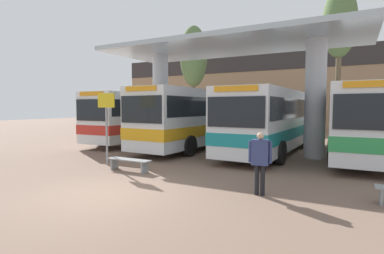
{
  "coord_description": "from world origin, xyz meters",
  "views": [
    {
      "loc": [
        6.11,
        -6.21,
        2.46
      ],
      "look_at": [
        0.0,
        5.02,
        1.6
      ],
      "focal_mm": 28.0,
      "sensor_mm": 36.0,
      "label": 1
    }
  ],
  "objects_px": {
    "info_sign_platform": "(106,114)",
    "poplar_tree_behind_right": "(194,57)",
    "transit_bus_center_bay": "(202,116)",
    "pedestrian_waiting": "(260,157)",
    "parked_car_street": "(276,123)",
    "transit_bus_left_bay": "(147,115)",
    "transit_bus_far_right_bay": "(363,119)",
    "waiting_bench_far_platform": "(129,162)",
    "transit_bus_right_bay": "(272,118)",
    "poplar_tree_behind_left": "(340,24)"
  },
  "relations": [
    {
      "from": "info_sign_platform",
      "to": "poplar_tree_behind_right",
      "type": "xyz_separation_m",
      "value": [
        -4.03,
        15.31,
        4.9
      ]
    },
    {
      "from": "transit_bus_left_bay",
      "to": "transit_bus_far_right_bay",
      "type": "distance_m",
      "value": 13.26
    },
    {
      "from": "poplar_tree_behind_left",
      "to": "parked_car_street",
      "type": "xyz_separation_m",
      "value": [
        -5.29,
        4.05,
        -7.31
      ]
    },
    {
      "from": "info_sign_platform",
      "to": "pedestrian_waiting",
      "type": "height_order",
      "value": "info_sign_platform"
    },
    {
      "from": "transit_bus_center_bay",
      "to": "poplar_tree_behind_left",
      "type": "relative_size",
      "value": 1.06
    },
    {
      "from": "transit_bus_center_bay",
      "to": "waiting_bench_far_platform",
      "type": "height_order",
      "value": "transit_bus_center_bay"
    },
    {
      "from": "transit_bus_center_bay",
      "to": "info_sign_platform",
      "type": "xyz_separation_m",
      "value": [
        -0.9,
        -7.19,
        0.25
      ]
    },
    {
      "from": "pedestrian_waiting",
      "to": "transit_bus_left_bay",
      "type": "bearing_deg",
      "value": 132.06
    },
    {
      "from": "transit_bus_left_bay",
      "to": "parked_car_street",
      "type": "relative_size",
      "value": 2.24
    },
    {
      "from": "poplar_tree_behind_right",
      "to": "parked_car_street",
      "type": "height_order",
      "value": "poplar_tree_behind_right"
    },
    {
      "from": "transit_bus_left_bay",
      "to": "info_sign_platform",
      "type": "relative_size",
      "value": 3.47
    },
    {
      "from": "transit_bus_center_bay",
      "to": "transit_bus_right_bay",
      "type": "xyz_separation_m",
      "value": [
        4.41,
        -0.31,
        -0.07
      ]
    },
    {
      "from": "transit_bus_far_right_bay",
      "to": "waiting_bench_far_platform",
      "type": "bearing_deg",
      "value": 45.6
    },
    {
      "from": "transit_bus_left_bay",
      "to": "poplar_tree_behind_right",
      "type": "height_order",
      "value": "poplar_tree_behind_right"
    },
    {
      "from": "info_sign_platform",
      "to": "pedestrian_waiting",
      "type": "distance_m",
      "value": 7.13
    },
    {
      "from": "info_sign_platform",
      "to": "poplar_tree_behind_left",
      "type": "bearing_deg",
      "value": 61.16
    },
    {
      "from": "waiting_bench_far_platform",
      "to": "parked_car_street",
      "type": "bearing_deg",
      "value": 86.64
    },
    {
      "from": "waiting_bench_far_platform",
      "to": "poplar_tree_behind_right",
      "type": "bearing_deg",
      "value": 109.74
    },
    {
      "from": "transit_bus_left_bay",
      "to": "transit_bus_far_right_bay",
      "type": "relative_size",
      "value": 0.89
    },
    {
      "from": "transit_bus_right_bay",
      "to": "transit_bus_left_bay",
      "type": "bearing_deg",
      "value": -3.46
    },
    {
      "from": "transit_bus_right_bay",
      "to": "poplar_tree_behind_right",
      "type": "bearing_deg",
      "value": -40.55
    },
    {
      "from": "parked_car_street",
      "to": "pedestrian_waiting",
      "type": "bearing_deg",
      "value": -79.93
    },
    {
      "from": "pedestrian_waiting",
      "to": "parked_car_street",
      "type": "height_order",
      "value": "parked_car_street"
    },
    {
      "from": "parked_car_street",
      "to": "transit_bus_far_right_bay",
      "type": "bearing_deg",
      "value": -59.62
    },
    {
      "from": "transit_bus_left_bay",
      "to": "poplar_tree_behind_left",
      "type": "height_order",
      "value": "poplar_tree_behind_left"
    },
    {
      "from": "waiting_bench_far_platform",
      "to": "poplar_tree_behind_left",
      "type": "distance_m",
      "value": 18.32
    },
    {
      "from": "parked_car_street",
      "to": "transit_bus_left_bay",
      "type": "bearing_deg",
      "value": -121.96
    },
    {
      "from": "transit_bus_center_bay",
      "to": "transit_bus_far_right_bay",
      "type": "bearing_deg",
      "value": -173.81
    },
    {
      "from": "transit_bus_right_bay",
      "to": "poplar_tree_behind_right",
      "type": "height_order",
      "value": "poplar_tree_behind_right"
    },
    {
      "from": "pedestrian_waiting",
      "to": "poplar_tree_behind_left",
      "type": "xyz_separation_m",
      "value": [
        1.14,
        15.91,
        7.23
      ]
    },
    {
      "from": "info_sign_platform",
      "to": "poplar_tree_behind_left",
      "type": "height_order",
      "value": "poplar_tree_behind_left"
    },
    {
      "from": "poplar_tree_behind_right",
      "to": "pedestrian_waiting",
      "type": "bearing_deg",
      "value": -56.46
    },
    {
      "from": "transit_bus_right_bay",
      "to": "info_sign_platform",
      "type": "relative_size",
      "value": 3.56
    },
    {
      "from": "transit_bus_far_right_bay",
      "to": "waiting_bench_far_platform",
      "type": "relative_size",
      "value": 6.39
    },
    {
      "from": "waiting_bench_far_platform",
      "to": "poplar_tree_behind_left",
      "type": "xyz_separation_m",
      "value": [
        6.42,
        15.2,
        7.95
      ]
    },
    {
      "from": "transit_bus_right_bay",
      "to": "info_sign_platform",
      "type": "xyz_separation_m",
      "value": [
        -5.31,
        -6.87,
        0.32
      ]
    },
    {
      "from": "transit_bus_center_bay",
      "to": "pedestrian_waiting",
      "type": "relative_size",
      "value": 6.66
    },
    {
      "from": "poplar_tree_behind_right",
      "to": "transit_bus_left_bay",
      "type": "bearing_deg",
      "value": -87.24
    },
    {
      "from": "poplar_tree_behind_left",
      "to": "parked_car_street",
      "type": "height_order",
      "value": "poplar_tree_behind_left"
    },
    {
      "from": "transit_bus_left_bay",
      "to": "waiting_bench_far_platform",
      "type": "bearing_deg",
      "value": 121.31
    },
    {
      "from": "transit_bus_right_bay",
      "to": "transit_bus_far_right_bay",
      "type": "xyz_separation_m",
      "value": [
        4.28,
        0.97,
        0.03
      ]
    },
    {
      "from": "transit_bus_right_bay",
      "to": "poplar_tree_behind_right",
      "type": "distance_m",
      "value": 13.63
    },
    {
      "from": "transit_bus_far_right_bay",
      "to": "pedestrian_waiting",
      "type": "relative_size",
      "value": 6.74
    },
    {
      "from": "transit_bus_center_bay",
      "to": "pedestrian_waiting",
      "type": "xyz_separation_m",
      "value": [
        6.04,
        -8.43,
        -0.84
      ]
    },
    {
      "from": "waiting_bench_far_platform",
      "to": "pedestrian_waiting",
      "type": "bearing_deg",
      "value": -7.59
    },
    {
      "from": "transit_bus_center_bay",
      "to": "poplar_tree_behind_left",
      "type": "bearing_deg",
      "value": -131.97
    },
    {
      "from": "transit_bus_left_bay",
      "to": "transit_bus_center_bay",
      "type": "height_order",
      "value": "transit_bus_center_bay"
    },
    {
      "from": "transit_bus_far_right_bay",
      "to": "poplar_tree_behind_left",
      "type": "bearing_deg",
      "value": -78.43
    },
    {
      "from": "pedestrian_waiting",
      "to": "parked_car_street",
      "type": "xyz_separation_m",
      "value": [
        -4.16,
        19.95,
        -0.08
      ]
    },
    {
      "from": "info_sign_platform",
      "to": "waiting_bench_far_platform",
      "type": "bearing_deg",
      "value": -18.01
    }
  ]
}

